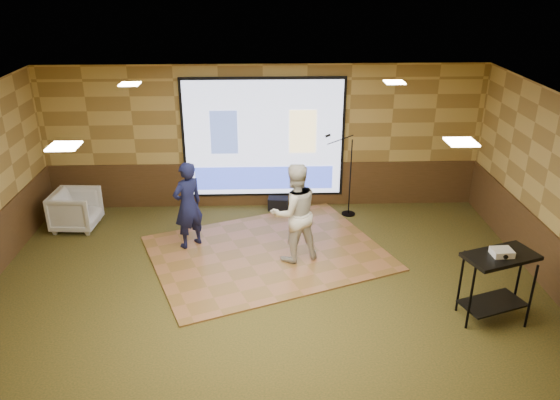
{
  "coord_description": "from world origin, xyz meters",
  "views": [
    {
      "loc": [
        -0.03,
        -7.27,
        4.82
      ],
      "look_at": [
        0.25,
        0.76,
        1.3
      ],
      "focal_mm": 35.0,
      "sensor_mm": 36.0,
      "label": 1
    }
  ],
  "objects_px": {
    "av_table": "(498,273)",
    "dance_floor": "(268,253)",
    "projector_screen": "(264,140)",
    "duffel_bag": "(278,203)",
    "projector": "(502,252)",
    "player_left": "(188,205)",
    "banquet_chair": "(76,210)",
    "player_right": "(294,213)",
    "mic_stand": "(347,192)"
  },
  "relations": [
    {
      "from": "dance_floor",
      "to": "av_table",
      "type": "relative_size",
      "value": 3.7
    },
    {
      "from": "duffel_bag",
      "to": "banquet_chair",
      "type": "bearing_deg",
      "value": -169.47
    },
    {
      "from": "dance_floor",
      "to": "av_table",
      "type": "xyz_separation_m",
      "value": [
        3.24,
        -2.06,
        0.76
      ]
    },
    {
      "from": "dance_floor",
      "to": "player_left",
      "type": "bearing_deg",
      "value": 167.21
    },
    {
      "from": "player_right",
      "to": "av_table",
      "type": "bearing_deg",
      "value": 126.89
    },
    {
      "from": "projector",
      "to": "duffel_bag",
      "type": "bearing_deg",
      "value": 124.07
    },
    {
      "from": "player_left",
      "to": "mic_stand",
      "type": "relative_size",
      "value": 0.92
    },
    {
      "from": "banquet_chair",
      "to": "duffel_bag",
      "type": "relative_size",
      "value": 2.03
    },
    {
      "from": "av_table",
      "to": "projector",
      "type": "xyz_separation_m",
      "value": [
        -0.01,
        -0.02,
        0.35
      ]
    },
    {
      "from": "projector",
      "to": "mic_stand",
      "type": "xyz_separation_m",
      "value": [
        -1.59,
        3.69,
        -0.63
      ]
    },
    {
      "from": "dance_floor",
      "to": "duffel_bag",
      "type": "xyz_separation_m",
      "value": [
        0.25,
        1.92,
        0.11
      ]
    },
    {
      "from": "projector",
      "to": "duffel_bag",
      "type": "relative_size",
      "value": 0.68
    },
    {
      "from": "dance_floor",
      "to": "duffel_bag",
      "type": "bearing_deg",
      "value": 82.68
    },
    {
      "from": "av_table",
      "to": "dance_floor",
      "type": "bearing_deg",
      "value": 147.6
    },
    {
      "from": "dance_floor",
      "to": "mic_stand",
      "type": "bearing_deg",
      "value": 44.48
    },
    {
      "from": "projector_screen",
      "to": "player_left",
      "type": "height_order",
      "value": "projector_screen"
    },
    {
      "from": "player_right",
      "to": "projector_screen",
      "type": "bearing_deg",
      "value": -97.64
    },
    {
      "from": "player_right",
      "to": "mic_stand",
      "type": "bearing_deg",
      "value": -142.58
    },
    {
      "from": "projector_screen",
      "to": "dance_floor",
      "type": "bearing_deg",
      "value": -88.82
    },
    {
      "from": "dance_floor",
      "to": "projector",
      "type": "relative_size",
      "value": 14.17
    },
    {
      "from": "player_left",
      "to": "mic_stand",
      "type": "height_order",
      "value": "mic_stand"
    },
    {
      "from": "player_left",
      "to": "banquet_chair",
      "type": "xyz_separation_m",
      "value": [
        -2.31,
        0.86,
        -0.45
      ]
    },
    {
      "from": "av_table",
      "to": "banquet_chair",
      "type": "xyz_separation_m",
      "value": [
        -6.97,
        3.24,
        -0.39
      ]
    },
    {
      "from": "projector_screen",
      "to": "banquet_chair",
      "type": "bearing_deg",
      "value": -165.9
    },
    {
      "from": "mic_stand",
      "to": "projector",
      "type": "bearing_deg",
      "value": -70.68
    },
    {
      "from": "player_left",
      "to": "player_right",
      "type": "bearing_deg",
      "value": 122.53
    },
    {
      "from": "duffel_bag",
      "to": "projector",
      "type": "bearing_deg",
      "value": -53.2
    },
    {
      "from": "projector_screen",
      "to": "player_left",
      "type": "bearing_deg",
      "value": -127.52
    },
    {
      "from": "mic_stand",
      "to": "banquet_chair",
      "type": "relative_size",
      "value": 2.07
    },
    {
      "from": "projector_screen",
      "to": "av_table",
      "type": "xyz_separation_m",
      "value": [
        3.29,
        -4.16,
        -0.7
      ]
    },
    {
      "from": "mic_stand",
      "to": "projector_screen",
      "type": "bearing_deg",
      "value": 159.67
    },
    {
      "from": "player_left",
      "to": "av_table",
      "type": "height_order",
      "value": "player_left"
    },
    {
      "from": "av_table",
      "to": "banquet_chair",
      "type": "bearing_deg",
      "value": 155.07
    },
    {
      "from": "dance_floor",
      "to": "player_right",
      "type": "height_order",
      "value": "player_right"
    },
    {
      "from": "player_left",
      "to": "duffel_bag",
      "type": "bearing_deg",
      "value": -177.29
    },
    {
      "from": "dance_floor",
      "to": "player_right",
      "type": "distance_m",
      "value": 1.03
    },
    {
      "from": "mic_stand",
      "to": "banquet_chair",
      "type": "height_order",
      "value": "mic_stand"
    },
    {
      "from": "dance_floor",
      "to": "projector",
      "type": "xyz_separation_m",
      "value": [
        3.24,
        -2.08,
        1.11
      ]
    },
    {
      "from": "banquet_chair",
      "to": "projector_screen",
      "type": "bearing_deg",
      "value": -72.08
    },
    {
      "from": "projector",
      "to": "player_left",
      "type": "bearing_deg",
      "value": 149.99
    },
    {
      "from": "projector",
      "to": "av_table",
      "type": "bearing_deg",
      "value": 68.12
    },
    {
      "from": "projector_screen",
      "to": "duffel_bag",
      "type": "height_order",
      "value": "projector_screen"
    },
    {
      "from": "av_table",
      "to": "mic_stand",
      "type": "height_order",
      "value": "mic_stand"
    },
    {
      "from": "player_left",
      "to": "duffel_bag",
      "type": "height_order",
      "value": "player_left"
    },
    {
      "from": "mic_stand",
      "to": "player_right",
      "type": "bearing_deg",
      "value": -126.85
    },
    {
      "from": "player_right",
      "to": "mic_stand",
      "type": "xyz_separation_m",
      "value": [
        1.19,
        1.84,
        -0.42
      ]
    },
    {
      "from": "av_table",
      "to": "projector",
      "type": "distance_m",
      "value": 0.35
    },
    {
      "from": "mic_stand",
      "to": "dance_floor",
      "type": "bearing_deg",
      "value": -139.57
    },
    {
      "from": "projector_screen",
      "to": "duffel_bag",
      "type": "distance_m",
      "value": 1.39
    },
    {
      "from": "dance_floor",
      "to": "banquet_chair",
      "type": "bearing_deg",
      "value": 162.41
    }
  ]
}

